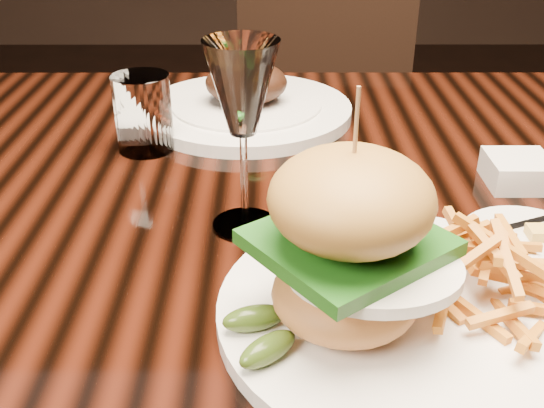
{
  "coord_description": "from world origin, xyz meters",
  "views": [
    {
      "loc": [
        -0.05,
        -0.66,
        1.09
      ],
      "look_at": [
        -0.05,
        -0.15,
        0.81
      ],
      "focal_mm": 42.0,
      "sensor_mm": 36.0,
      "label": 1
    }
  ],
  "objects_px": {
    "wine_glass": "(242,95)",
    "chair_far": "(322,101)",
    "burger_plate": "(398,271)",
    "far_dish": "(247,104)",
    "dining_table": "(314,243)"
  },
  "relations": [
    {
      "from": "burger_plate",
      "to": "far_dish",
      "type": "relative_size",
      "value": 1.02
    },
    {
      "from": "burger_plate",
      "to": "far_dish",
      "type": "bearing_deg",
      "value": 81.06
    },
    {
      "from": "burger_plate",
      "to": "wine_glass",
      "type": "relative_size",
      "value": 1.61
    },
    {
      "from": "dining_table",
      "to": "chair_far",
      "type": "bearing_deg",
      "value": 84.93
    },
    {
      "from": "burger_plate",
      "to": "dining_table",
      "type": "bearing_deg",
      "value": 76.21
    },
    {
      "from": "wine_glass",
      "to": "chair_far",
      "type": "xyz_separation_m",
      "value": [
        0.16,
        0.98,
        -0.36
      ]
    },
    {
      "from": "burger_plate",
      "to": "chair_far",
      "type": "relative_size",
      "value": 0.33
    },
    {
      "from": "burger_plate",
      "to": "far_dish",
      "type": "xyz_separation_m",
      "value": [
        -0.14,
        0.48,
        -0.03
      ]
    },
    {
      "from": "chair_far",
      "to": "far_dish",
      "type": "bearing_deg",
      "value": -98.37
    },
    {
      "from": "wine_glass",
      "to": "far_dish",
      "type": "distance_m",
      "value": 0.34
    },
    {
      "from": "chair_far",
      "to": "dining_table",
      "type": "bearing_deg",
      "value": -89.15
    },
    {
      "from": "dining_table",
      "to": "chair_far",
      "type": "height_order",
      "value": "chair_far"
    },
    {
      "from": "dining_table",
      "to": "wine_glass",
      "type": "height_order",
      "value": "wine_glass"
    },
    {
      "from": "burger_plate",
      "to": "wine_glass",
      "type": "height_order",
      "value": "burger_plate"
    },
    {
      "from": "burger_plate",
      "to": "far_dish",
      "type": "height_order",
      "value": "burger_plate"
    }
  ]
}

